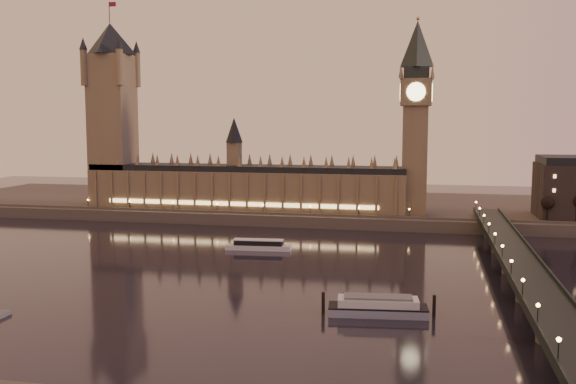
% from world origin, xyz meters
% --- Properties ---
extents(ground, '(700.00, 700.00, 0.00)m').
position_xyz_m(ground, '(0.00, 0.00, 0.00)').
color(ground, black).
rests_on(ground, ground).
extents(far_embankment, '(560.00, 130.00, 6.00)m').
position_xyz_m(far_embankment, '(30.00, 165.00, 3.00)').
color(far_embankment, '#423D35').
rests_on(far_embankment, ground).
extents(palace_of_westminster, '(180.00, 26.62, 52.00)m').
position_xyz_m(palace_of_westminster, '(-40.12, 120.99, 21.71)').
color(palace_of_westminster, brown).
rests_on(palace_of_westminster, ground).
extents(victoria_tower, '(31.68, 31.68, 118.00)m').
position_xyz_m(victoria_tower, '(-120.00, 121.00, 65.79)').
color(victoria_tower, brown).
rests_on(victoria_tower, ground).
extents(big_ben, '(17.68, 17.68, 104.00)m').
position_xyz_m(big_ben, '(53.99, 120.99, 63.95)').
color(big_ben, brown).
rests_on(big_ben, ground).
extents(westminster_bridge, '(13.20, 260.00, 15.30)m').
position_xyz_m(westminster_bridge, '(91.61, 0.00, 5.52)').
color(westminster_bridge, black).
rests_on(westminster_bridge, ground).
extents(bare_tree_0, '(6.38, 6.38, 12.97)m').
position_xyz_m(bare_tree_0, '(120.75, 109.00, 15.69)').
color(bare_tree_0, black).
rests_on(bare_tree_0, ground).
extents(cruise_boat_a, '(29.09, 8.47, 4.59)m').
position_xyz_m(cruise_boat_a, '(-11.15, 41.54, 2.02)').
color(cruise_boat_a, silver).
rests_on(cruise_boat_a, ground).
extents(moored_barge, '(32.96, 11.20, 6.08)m').
position_xyz_m(moored_barge, '(47.05, -42.84, 2.57)').
color(moored_barge, gray).
rests_on(moored_barge, ground).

